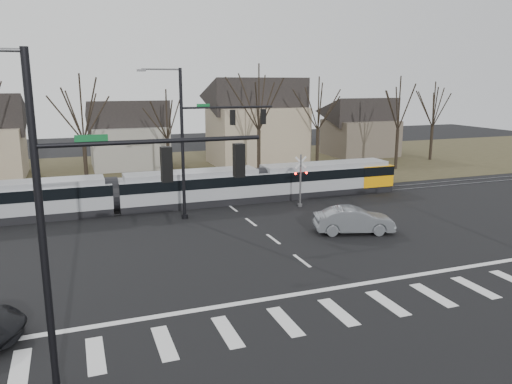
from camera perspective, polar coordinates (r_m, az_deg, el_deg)
name	(u,v)px	position (r m, az deg, el deg)	size (l,w,h in m)	color
ground	(319,274)	(25.21, 7.25, -9.28)	(140.00, 140.00, 0.00)	black
grass_verge	(182,170)	(54.61, -8.45, 2.53)	(140.00, 28.00, 0.01)	#38331E
crosswalk	(363,307)	(22.04, 12.17, -12.76)	(27.00, 2.60, 0.01)	silver
stop_line	(337,288)	(23.75, 9.28, -10.74)	(28.00, 0.35, 0.01)	silver
lane_dashes	(225,202)	(39.40, -3.55, -1.20)	(0.18, 30.00, 0.01)	silver
rail_pair	(226,203)	(39.21, -3.47, -1.23)	(90.00, 1.52, 0.06)	#59595E
tram	(190,187)	(38.39, -7.56, 0.57)	(35.22, 2.62, 2.67)	gray
sedan	(354,220)	(31.92, 11.11, -3.19)	(5.24, 3.14, 1.63)	#5C5F64
signal_pole_near_left	(100,209)	(15.12, -17.43, -1.89)	(9.28, 0.44, 10.20)	black
signal_pole_far	(205,136)	(34.46, -5.83, 6.41)	(9.28, 0.44, 10.20)	black
rail_crossing_signal	(300,182)	(37.84, 5.10, 1.12)	(1.08, 0.36, 4.00)	#59595B
tree_row	(214,128)	(48.64, -4.82, 7.35)	(59.20, 7.20, 10.00)	black
house_b	(129,131)	(57.24, -14.36, 6.74)	(8.64, 7.56, 7.65)	gray
house_c	(257,118)	(57.43, 0.07, 8.41)	(10.80, 8.64, 10.10)	gray
house_d	(360,124)	(65.99, 11.85, 7.57)	(8.64, 7.56, 7.65)	brown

